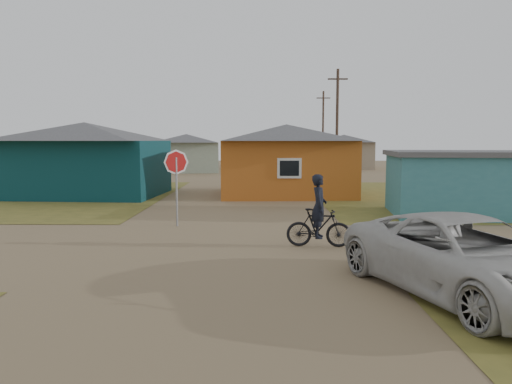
% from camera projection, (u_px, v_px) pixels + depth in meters
% --- Properties ---
extents(ground, '(120.00, 120.00, 0.00)m').
position_uv_depth(ground, '(222.00, 249.00, 13.92)').
color(ground, olive).
extents(grass_ne, '(20.00, 18.00, 0.00)m').
position_uv_depth(grass_ne, '(501.00, 197.00, 26.72)').
color(grass_ne, olive).
rests_on(grass_ne, ground).
extents(house_teal, '(8.93, 7.08, 4.00)m').
position_uv_depth(house_teal, '(85.00, 158.00, 27.21)').
color(house_teal, '#093036').
rests_on(house_teal, ground).
extents(house_yellow, '(7.72, 6.76, 3.90)m').
position_uv_depth(house_yellow, '(286.00, 159.00, 27.61)').
color(house_yellow, '#B45B1B').
rests_on(house_yellow, ground).
extents(shed_turquoise, '(6.71, 4.93, 2.60)m').
position_uv_depth(shed_turquoise, '(469.00, 183.00, 20.16)').
color(shed_turquoise, teal).
rests_on(shed_turquoise, ground).
extents(house_pale_west, '(7.04, 6.15, 3.60)m').
position_uv_depth(house_pale_west, '(187.00, 152.00, 47.59)').
color(house_pale_west, gray).
rests_on(house_pale_west, ground).
extents(house_beige_east, '(6.95, 6.05, 3.60)m').
position_uv_depth(house_beige_east, '(344.00, 151.00, 53.42)').
color(house_beige_east, gray).
rests_on(house_beige_east, ground).
extents(house_pale_north, '(6.28, 5.81, 3.40)m').
position_uv_depth(house_pale_north, '(135.00, 151.00, 59.61)').
color(house_pale_north, gray).
rests_on(house_pale_north, ground).
extents(utility_pole_near, '(1.40, 0.20, 8.00)m').
position_uv_depth(utility_pole_near, '(337.00, 124.00, 35.31)').
color(utility_pole_near, '#46342A').
rests_on(utility_pole_near, ground).
extents(utility_pole_far, '(1.40, 0.20, 8.00)m').
position_uv_depth(utility_pole_far, '(323.00, 129.00, 51.21)').
color(utility_pole_far, '#46342A').
rests_on(utility_pole_far, ground).
extents(stop_sign, '(0.89, 0.09, 2.71)m').
position_uv_depth(stop_sign, '(176.00, 171.00, 17.47)').
color(stop_sign, gray).
rests_on(stop_sign, ground).
extents(cyclist, '(1.88, 0.70, 2.08)m').
position_uv_depth(cyclist, '(319.00, 221.00, 14.19)').
color(cyclist, black).
rests_on(cyclist, ground).
extents(vehicle, '(4.34, 6.22, 1.58)m').
position_uv_depth(vehicle, '(467.00, 257.00, 9.62)').
color(vehicle, '#B7B6B2').
rests_on(vehicle, ground).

